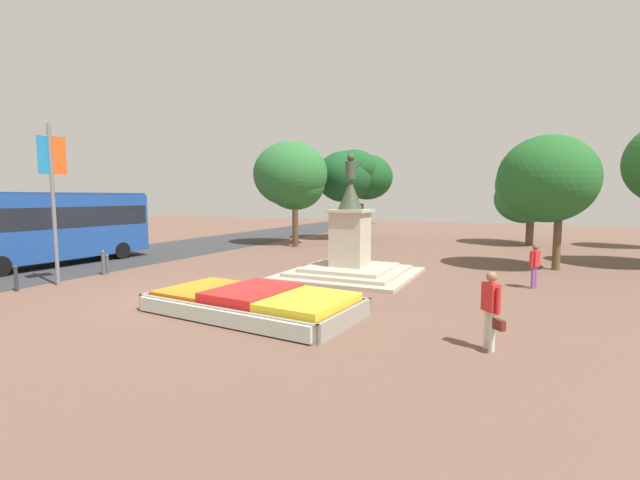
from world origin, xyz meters
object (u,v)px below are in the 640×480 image
(flower_planter, at_px, (254,303))
(pedestrian_near_planter, at_px, (535,263))
(city_bus, at_px, (47,224))
(pedestrian_with_handbag, at_px, (491,306))
(statue_monument, at_px, (350,252))
(banner_pole, at_px, (53,197))
(kerb_bollard_mid_b, at_px, (103,262))
(kerb_bollard_mid_a, at_px, (16,278))
(kerb_bollard_north, at_px, (107,263))

(flower_planter, distance_m, pedestrian_near_planter, 10.33)
(flower_planter, xyz_separation_m, city_bus, (-13.81, 2.86, 1.72))
(flower_planter, relative_size, pedestrian_with_handbag, 3.66)
(flower_planter, bearing_deg, pedestrian_with_handbag, -2.66)
(statue_monument, distance_m, banner_pole, 11.61)
(flower_planter, distance_m, city_bus, 14.21)
(city_bus, height_order, kerb_bollard_mid_b, city_bus)
(flower_planter, xyz_separation_m, pedestrian_with_handbag, (6.36, -0.30, 0.68))
(flower_planter, distance_m, kerb_bollard_mid_a, 9.35)
(flower_planter, height_order, pedestrian_near_planter, pedestrian_near_planter)
(statue_monument, xyz_separation_m, kerb_bollard_mid_b, (-9.65, -4.33, -0.45))
(banner_pole, bearing_deg, pedestrian_with_handbag, -1.47)
(flower_planter, bearing_deg, kerb_bollard_mid_a, -172.61)
(kerb_bollard_mid_a, relative_size, kerb_bollard_mid_b, 0.86)
(statue_monument, xyz_separation_m, kerb_bollard_mid_a, (-9.63, -7.86, -0.52))
(flower_planter, height_order, kerb_bollard_mid_b, kerb_bollard_mid_b)
(banner_pole, bearing_deg, kerb_bollard_north, 101.26)
(kerb_bollard_mid_a, bearing_deg, statue_monument, 39.22)
(kerb_bollard_mid_a, height_order, kerb_bollard_north, kerb_bollard_mid_a)
(city_bus, xyz_separation_m, kerb_bollard_mid_a, (4.54, -4.06, -1.55))
(city_bus, xyz_separation_m, kerb_bollard_north, (4.39, -0.24, -1.58))
(kerb_bollard_mid_b, bearing_deg, kerb_bollard_mid_a, -89.74)
(statue_monument, relative_size, city_bus, 0.53)
(pedestrian_near_planter, bearing_deg, flower_planter, -135.67)
(statue_monument, xyz_separation_m, kerb_bollard_north, (-9.79, -4.04, -0.56))
(city_bus, bearing_deg, kerb_bollard_north, -3.12)
(kerb_bollard_mid_b, distance_m, kerb_bollard_north, 0.34)
(city_bus, height_order, kerb_bollard_mid_a, city_bus)
(kerb_bollard_mid_a, distance_m, kerb_bollard_north, 3.82)
(statue_monument, height_order, pedestrian_with_handbag, statue_monument)
(statue_monument, relative_size, pedestrian_with_handbag, 3.02)
(city_bus, relative_size, kerb_bollard_mid_b, 9.27)
(statue_monument, height_order, pedestrian_near_planter, statue_monument)
(kerb_bollard_mid_a, xyz_separation_m, kerb_bollard_north, (-0.15, 3.82, -0.03))
(city_bus, distance_m, pedestrian_near_planter, 21.66)
(pedestrian_with_handbag, bearing_deg, statue_monument, 130.74)
(pedestrian_with_handbag, distance_m, kerb_bollard_north, 16.05)
(kerb_bollard_mid_b, bearing_deg, banner_pole, -80.74)
(kerb_bollard_mid_b, height_order, kerb_bollard_north, kerb_bollard_mid_b)
(banner_pole, height_order, kerb_bollard_mid_a, banner_pole)
(flower_planter, height_order, pedestrian_with_handbag, pedestrian_with_handbag)
(pedestrian_with_handbag, xyz_separation_m, pedestrian_near_planter, (1.02, 7.50, -0.06))
(city_bus, bearing_deg, flower_planter, -11.69)
(flower_planter, relative_size, kerb_bollard_mid_b, 5.96)
(city_bus, distance_m, kerb_bollard_north, 4.67)
(pedestrian_with_handbag, height_order, kerb_bollard_mid_b, pedestrian_with_handbag)
(pedestrian_with_handbag, relative_size, pedestrian_near_planter, 1.08)
(statue_monument, bearing_deg, pedestrian_near_planter, 4.47)
(kerb_bollard_mid_a, bearing_deg, banner_pole, 75.01)
(statue_monument, bearing_deg, kerb_bollard_mid_b, -155.81)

